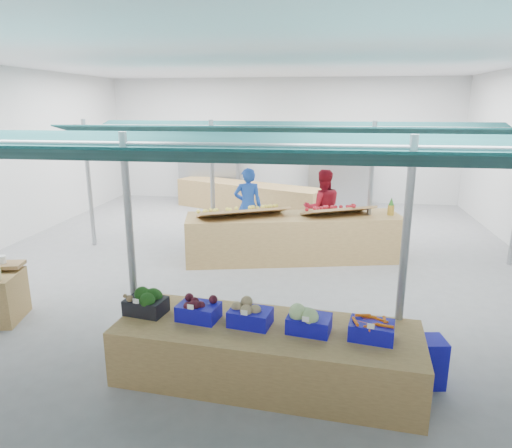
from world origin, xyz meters
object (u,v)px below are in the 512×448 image
(crate_stack, at_px, (422,361))
(vendor_right, at_px, (322,208))
(fruit_counter, at_px, (293,237))
(vendor_left, at_px, (248,206))
(veg_counter, at_px, (267,353))

(crate_stack, xyz_separation_m, vendor_right, (-1.29, 5.52, 0.63))
(fruit_counter, bearing_deg, vendor_left, 124.59)
(fruit_counter, bearing_deg, vendor_right, 48.49)
(vendor_right, bearing_deg, vendor_left, -12.90)
(fruit_counter, distance_m, crate_stack, 4.81)
(veg_counter, bearing_deg, vendor_right, 88.79)
(vendor_left, xyz_separation_m, vendor_right, (1.80, 0.00, 0.00))
(veg_counter, height_order, fruit_counter, fruit_counter)
(vendor_right, bearing_deg, veg_counter, 71.08)
(crate_stack, distance_m, vendor_left, 6.35)
(fruit_counter, height_order, vendor_right, vendor_right)
(vendor_left, bearing_deg, crate_stack, 106.32)
(fruit_counter, bearing_deg, veg_counter, -102.92)
(crate_stack, height_order, vendor_left, vendor_left)
(veg_counter, xyz_separation_m, crate_stack, (1.89, 0.19, -0.06))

